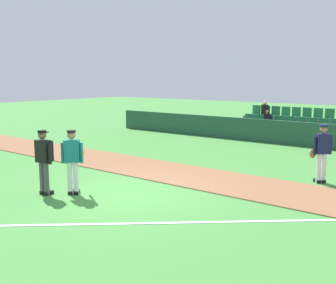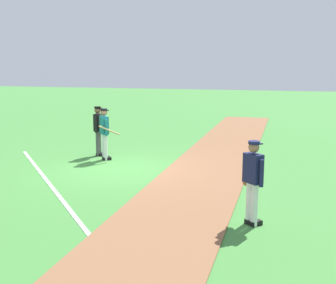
% 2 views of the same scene
% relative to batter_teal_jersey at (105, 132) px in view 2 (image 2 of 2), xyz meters
% --- Properties ---
extents(ground_plane, '(80.00, 80.00, 0.00)m').
position_rel_batter_teal_jersey_xyz_m(ground_plane, '(1.07, 0.95, -0.97)').
color(ground_plane, '#42843A').
extents(infield_dirt_path, '(28.00, 2.51, 0.03)m').
position_rel_batter_teal_jersey_xyz_m(infield_dirt_path, '(1.07, 3.64, -0.95)').
color(infield_dirt_path, brown).
rests_on(infield_dirt_path, ground).
extents(foul_line_chalk, '(9.16, 7.90, 0.01)m').
position_rel_batter_teal_jersey_xyz_m(foul_line_chalk, '(4.07, 0.45, -0.96)').
color(foul_line_chalk, white).
rests_on(foul_line_chalk, ground).
extents(batter_teal_jersey, '(0.72, 0.69, 1.76)m').
position_rel_batter_teal_jersey_xyz_m(batter_teal_jersey, '(0.00, 0.00, 0.00)').
color(batter_teal_jersey, white).
rests_on(batter_teal_jersey, ground).
extents(umpire_home_plate, '(0.59, 0.34, 1.76)m').
position_rel_batter_teal_jersey_xyz_m(umpire_home_plate, '(-0.59, -0.48, 0.03)').
color(umpire_home_plate, '#4C4C4C').
rests_on(umpire_home_plate, ground).
extents(runner_navy_jersey, '(0.56, 0.51, 1.76)m').
position_rel_batter_teal_jersey_xyz_m(runner_navy_jersey, '(4.88, 5.34, -0.01)').
color(runner_navy_jersey, white).
rests_on(runner_navy_jersey, ground).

